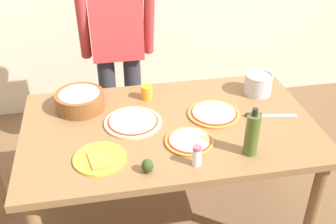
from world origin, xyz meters
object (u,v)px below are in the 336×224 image
at_px(pizza_raw_on_board, 133,122).
at_px(avocado, 147,166).
at_px(dining_table, 170,138).
at_px(salt_shaker, 197,156).
at_px(olive_oil_bottle, 252,134).
at_px(plate_with_slice, 100,158).
at_px(steel_pot, 258,83).
at_px(chef_knife, 265,115).
at_px(popcorn_bowl, 80,99).
at_px(pizza_second_cooked, 189,141).
at_px(person_cook, 117,44).
at_px(pizza_cooked_on_tray, 214,113).
at_px(cup_orange, 147,92).

bearing_deg(pizza_raw_on_board, avocado, -87.19).
xyz_separation_m(dining_table, salt_shaker, (0.06, -0.36, 0.14)).
bearing_deg(olive_oil_bottle, dining_table, 136.91).
bearing_deg(avocado, plate_with_slice, 148.73).
distance_m(olive_oil_bottle, avocado, 0.53).
height_order(dining_table, steel_pot, steel_pot).
distance_m(pizza_raw_on_board, olive_oil_bottle, 0.66).
height_order(plate_with_slice, chef_knife, plate_with_slice).
height_order(popcorn_bowl, olive_oil_bottle, olive_oil_bottle).
relative_size(pizza_second_cooked, salt_shaker, 2.39).
bearing_deg(pizza_raw_on_board, olive_oil_bottle, -34.48).
bearing_deg(pizza_second_cooked, chef_knife, 18.61).
height_order(plate_with_slice, steel_pot, steel_pot).
bearing_deg(chef_knife, plate_with_slice, -166.88).
relative_size(person_cook, popcorn_bowl, 5.79).
xyz_separation_m(dining_table, plate_with_slice, (-0.39, -0.24, 0.10)).
height_order(pizza_second_cooked, chef_knife, pizza_second_cooked).
xyz_separation_m(plate_with_slice, popcorn_bowl, (-0.09, 0.50, 0.05)).
height_order(pizza_raw_on_board, avocado, avocado).
height_order(pizza_raw_on_board, pizza_second_cooked, same).
distance_m(pizza_cooked_on_tray, salt_shaker, 0.46).
xyz_separation_m(dining_table, chef_knife, (0.54, -0.02, 0.10)).
height_order(cup_orange, avocado, cup_orange).
bearing_deg(pizza_second_cooked, salt_shaker, -92.42).
xyz_separation_m(dining_table, olive_oil_bottle, (0.34, -0.32, 0.20)).
bearing_deg(cup_orange, steel_pot, -5.09).
height_order(plate_with_slice, cup_orange, cup_orange).
distance_m(cup_orange, chef_knife, 0.71).
bearing_deg(plate_with_slice, chef_knife, 13.12).
height_order(pizza_second_cooked, cup_orange, cup_orange).
xyz_separation_m(pizza_cooked_on_tray, popcorn_bowl, (-0.74, 0.21, 0.05)).
height_order(steel_pot, cup_orange, steel_pot).
xyz_separation_m(dining_table, pizza_raw_on_board, (-0.20, 0.05, 0.10)).
distance_m(popcorn_bowl, avocado, 0.70).
bearing_deg(olive_oil_bottle, pizza_second_cooked, 152.91).
xyz_separation_m(plate_with_slice, avocado, (0.21, -0.13, 0.03)).
distance_m(dining_table, cup_orange, 0.34).
bearing_deg(dining_table, cup_orange, 105.02).
bearing_deg(avocado, pizza_raw_on_board, 92.81).
xyz_separation_m(plate_with_slice, steel_pot, (0.99, 0.48, 0.06)).
bearing_deg(pizza_cooked_on_tray, avocado, -136.58).
xyz_separation_m(pizza_raw_on_board, plate_with_slice, (-0.19, -0.29, -0.00)).
distance_m(dining_table, pizza_cooked_on_tray, 0.29).
xyz_separation_m(person_cook, pizza_second_cooked, (0.28, -0.94, -0.17)).
bearing_deg(dining_table, olive_oil_bottle, -43.09).
distance_m(plate_with_slice, salt_shaker, 0.47).
bearing_deg(pizza_cooked_on_tray, pizza_raw_on_board, -179.93).
bearing_deg(dining_table, popcorn_bowl, 151.04).
bearing_deg(olive_oil_bottle, popcorn_bowl, 144.51).
xyz_separation_m(pizza_cooked_on_tray, steel_pot, (0.33, 0.19, 0.06)).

